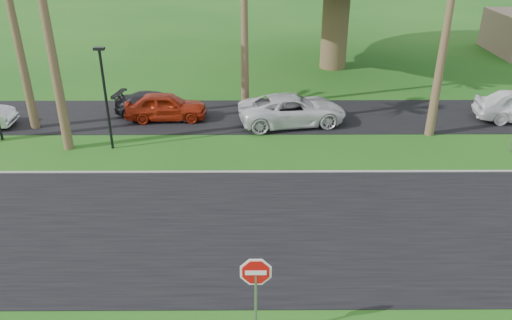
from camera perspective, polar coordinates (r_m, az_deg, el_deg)
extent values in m
plane|color=#164E13|center=(15.57, -1.96, -11.79)|extent=(120.00, 120.00, 0.00)
cube|color=black|center=(17.19, -1.79, -7.66)|extent=(120.00, 8.00, 0.02)
cube|color=black|center=(26.56, -1.28, 5.04)|extent=(120.00, 5.00, 0.02)
cube|color=gray|center=(20.67, -1.54, -1.36)|extent=(120.00, 0.12, 0.06)
cylinder|color=gray|center=(12.63, -0.02, -16.58)|extent=(0.07, 0.07, 2.00)
cylinder|color=white|center=(11.91, -0.03, -12.68)|extent=(1.05, 0.02, 1.05)
cylinder|color=red|center=(11.91, -0.03, -12.68)|extent=(0.90, 0.02, 0.90)
cube|color=white|center=(11.91, -0.03, -12.68)|extent=(0.50, 0.02, 0.12)
cone|color=brown|center=(26.22, -25.65, 12.50)|extent=(0.44, 0.44, 9.00)
cone|color=brown|center=(22.76, -22.89, 14.52)|extent=(0.44, 0.44, 11.50)
cone|color=brown|center=(26.72, -1.33, 15.74)|extent=(0.44, 0.44, 9.50)
cone|color=brown|center=(24.45, 20.62, 11.94)|extent=(0.44, 0.44, 8.50)
cylinder|color=brown|center=(35.34, 9.04, 15.11)|extent=(1.80, 1.80, 6.00)
cylinder|color=black|center=(22.96, -16.73, 6.42)|extent=(0.12, 0.12, 4.50)
cube|color=black|center=(22.32, -17.51, 12.05)|extent=(0.45, 0.25, 0.12)
imported|color=#9A200C|center=(26.32, -10.24, 6.04)|extent=(4.24, 1.87, 1.42)
imported|color=black|center=(26.84, -11.34, 6.15)|extent=(4.55, 2.47, 1.25)
imported|color=silver|center=(25.37, 4.18, 5.72)|extent=(5.77, 3.42, 1.50)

